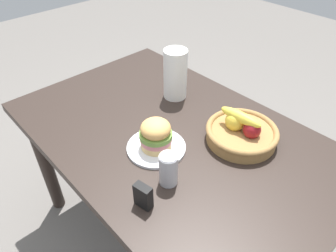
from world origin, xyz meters
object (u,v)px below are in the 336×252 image
Objects in this scene: sandwich at (156,134)px; soda_can at (168,169)px; fruit_basket at (242,132)px; paper_towel_roll at (175,74)px; napkin_holder at (143,196)px; plate at (156,147)px.

sandwich is 0.18m from soda_can.
fruit_basket is 0.42m from paper_towel_roll.
fruit_basket reaches higher than soda_can.
napkin_holder is (-0.02, -0.49, 0.00)m from fruit_basket.
paper_towel_roll reaches higher than sandwich.
napkin_holder is (0.18, -0.21, 0.04)m from plate.
sandwich is at bearing -123.97° from fruit_basket.
fruit_basket is 3.22× the size of napkin_holder.
plate is 0.97× the size of paper_towel_roll.
soda_can is at bearing -27.02° from plate.
fruit_basket is at bearing -4.11° from paper_towel_roll.
sandwich is at bearing -54.79° from paper_towel_roll.
paper_towel_roll reaches higher than napkin_holder.
paper_towel_roll is at bearing 175.89° from fruit_basket.
plate is 1.82× the size of sandwich.
sandwich reaches higher than fruit_basket.
soda_can is 1.40× the size of napkin_holder.
paper_towel_roll is (-0.22, 0.32, 0.11)m from plate.
sandwich is 0.44× the size of fruit_basket.
plate is at bearing 152.98° from soda_can.
napkin_holder is (0.18, -0.21, -0.03)m from sandwich.
plate is at bearing -123.97° from fruit_basket.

